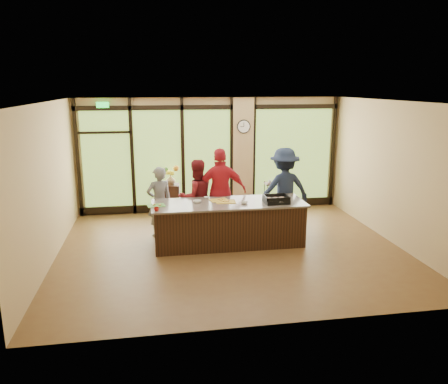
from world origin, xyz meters
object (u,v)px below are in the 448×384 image
object	(u,v)px
cook_left	(159,202)
roasting_pan	(276,201)
island_base	(229,224)
bar_cart	(277,193)
flower_stand	(171,201)
cook_right	(284,189)

from	to	relation	value
cook_left	roasting_pan	distance (m)	2.59
roasting_pan	cook_left	bearing A→B (deg)	155.23
island_base	bar_cart	size ratio (longest dim) A/B	3.45
cook_left	bar_cart	xyz separation A→B (m)	(3.09, 1.33, -0.25)
island_base	bar_cart	bearing A→B (deg)	51.48
cook_left	flower_stand	xyz separation A→B (m)	(0.32, 1.39, -0.36)
island_base	roasting_pan	world-z (taller)	roasting_pan
roasting_pan	bar_cart	size ratio (longest dim) A/B	0.55
island_base	flower_stand	distance (m)	2.42
cook_right	bar_cart	world-z (taller)	cook_right
cook_right	island_base	bearing A→B (deg)	22.84
island_base	bar_cart	world-z (taller)	bar_cart
island_base	cook_right	distance (m)	1.73
island_base	cook_right	bearing A→B (deg)	28.92
cook_left	flower_stand	bearing A→B (deg)	-120.56
roasting_pan	cook_right	bearing A→B (deg)	62.00
island_base	flower_stand	bearing A→B (deg)	117.20
island_base	cook_left	distance (m)	1.65
island_base	cook_left	size ratio (longest dim) A/B	1.96
cook_right	bar_cart	size ratio (longest dim) A/B	2.14
roasting_pan	flower_stand	bearing A→B (deg)	128.61
cook_left	bar_cart	world-z (taller)	cook_left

